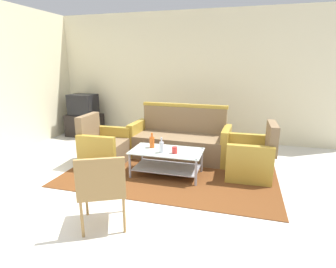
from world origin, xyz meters
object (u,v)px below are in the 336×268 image
object	(u,v)px
bottle_clear	(162,147)
television	(83,105)
tv_stand	(85,125)
couch	(180,141)
armchair_right	(251,158)
cup	(175,150)
bottle_orange	(152,142)
armchair_left	(104,148)
coffee_table	(167,159)
wicker_chair	(102,186)

from	to	relation	value
bottle_clear	television	size ratio (longest dim) A/B	0.37
tv_stand	couch	bearing A→B (deg)	-18.55
couch	bottle_clear	size ratio (longest dim) A/B	7.68
armchair_right	cup	world-z (taller)	armchair_right
couch	bottle_orange	xyz separation A→B (m)	(-0.27, -0.80, 0.19)
armchair_left	television	size ratio (longest dim) A/B	1.34
coffee_table	wicker_chair	distance (m)	1.57
armchair_right	bottle_orange	distance (m)	1.57
couch	armchair_right	distance (m)	1.37
armchair_left	armchair_right	xyz separation A→B (m)	(2.46, 0.14, 0.00)
armchair_right	bottle_orange	world-z (taller)	armchair_right
wicker_chair	couch	bearing A→B (deg)	57.61
couch	tv_stand	xyz separation A→B (m)	(-2.57, 0.86, -0.06)
coffee_table	wicker_chair	world-z (taller)	wicker_chair
cup	television	world-z (taller)	television
armchair_right	wicker_chair	xyz separation A→B (m)	(-1.51, -1.87, 0.21)
tv_stand	wicker_chair	bearing A→B (deg)	-54.80
bottle_orange	tv_stand	xyz separation A→B (m)	(-2.30, 1.67, -0.24)
bottle_orange	armchair_left	bearing A→B (deg)	173.08
coffee_table	television	size ratio (longest dim) A/B	1.73
television	bottle_clear	bearing A→B (deg)	148.47
bottle_clear	wicker_chair	xyz separation A→B (m)	(-0.20, -1.42, -0.01)
couch	tv_stand	size ratio (longest dim) A/B	2.28
coffee_table	tv_stand	size ratio (longest dim) A/B	1.38
bottle_orange	wicker_chair	bearing A→B (deg)	-89.48
cup	armchair_left	bearing A→B (deg)	167.92
bottle_orange	television	world-z (taller)	television
tv_stand	bottle_orange	bearing A→B (deg)	-35.92
couch	coffee_table	size ratio (longest dim) A/B	1.66
armchair_left	bottle_clear	xyz separation A→B (m)	(1.15, -0.31, 0.21)
coffee_table	armchair_left	bearing A→B (deg)	170.72
television	wicker_chair	world-z (taller)	television
coffee_table	cup	xyz separation A→B (m)	(0.15, -0.09, 0.19)
armchair_left	cup	distance (m)	1.39
cup	bottle_orange	bearing A→B (deg)	157.20
coffee_table	wicker_chair	xyz separation A→B (m)	(-0.25, -1.53, 0.22)
couch	television	bearing A→B (deg)	-16.59
armchair_left	tv_stand	bearing A→B (deg)	-139.88
bottle_clear	armchair_right	bearing A→B (deg)	19.11
armchair_right	wicker_chair	distance (m)	2.42
couch	armchair_left	world-z (taller)	couch
armchair_left	cup	size ratio (longest dim) A/B	8.50
coffee_table	bottle_orange	bearing A→B (deg)	162.76
couch	tv_stand	bearing A→B (deg)	-16.53
couch	wicker_chair	distance (m)	2.44
coffee_table	bottle_orange	distance (m)	0.36
armchair_left	cup	bearing A→B (deg)	76.62
armchair_left	cup	xyz separation A→B (m)	(1.35, -0.29, 0.17)
bottle_orange	television	xyz separation A→B (m)	(-2.30, 1.67, 0.26)
coffee_table	television	world-z (taller)	television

